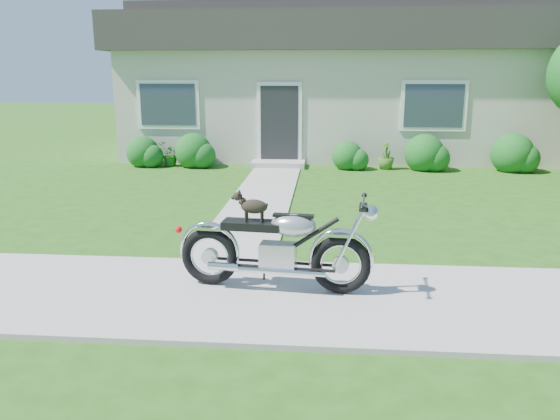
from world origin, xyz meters
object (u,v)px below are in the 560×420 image
Objects in this scene: potted_plant_left at (170,154)px; motorcycle_with_dog at (278,247)px; potted_plant_right at (386,155)px; house at (335,82)px.

motorcycle_with_dog is (3.63, -8.39, 0.22)m from potted_plant_left.
potted_plant_right is at bearing 0.00° from potted_plant_left.
potted_plant_left is 5.70m from potted_plant_right.
motorcycle_with_dog is (-0.77, -11.84, -1.62)m from house.
house is 4.09m from potted_plant_right.
potted_plant_right is at bearing 81.81° from motorcycle_with_dog.
house reaches higher than potted_plant_left.
house reaches higher than motorcycle_with_dog.
house is at bearing 91.98° from motorcycle_with_dog.
house is 5.67× the size of motorcycle_with_dog.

